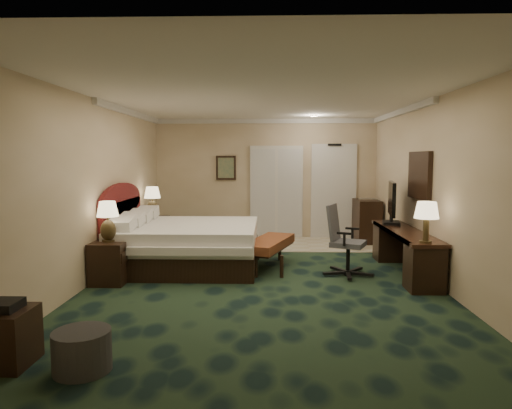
{
  "coord_description": "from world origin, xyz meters",
  "views": [
    {
      "loc": [
        0.09,
        -6.67,
        1.82
      ],
      "look_at": [
        -0.12,
        0.6,
        1.08
      ],
      "focal_mm": 32.0,
      "sensor_mm": 36.0,
      "label": 1
    }
  ],
  "objects_px": {
    "nightstand_far": "(155,233)",
    "desk": "(404,252)",
    "lamp_near": "(108,222)",
    "tv": "(392,203)",
    "side_table": "(5,338)",
    "bed_bench": "(269,254)",
    "desk_chair": "(348,240)",
    "minibar": "(367,221)",
    "nightstand_near": "(110,262)",
    "bed": "(189,245)",
    "ottoman": "(82,351)",
    "lamp_far": "(152,202)"
  },
  "relations": [
    {
      "from": "nightstand_far",
      "to": "desk",
      "type": "relative_size",
      "value": 0.27
    },
    {
      "from": "lamp_near",
      "to": "tv",
      "type": "relative_size",
      "value": 0.63
    },
    {
      "from": "side_table",
      "to": "tv",
      "type": "height_order",
      "value": "tv"
    },
    {
      "from": "bed_bench",
      "to": "desk_chair",
      "type": "distance_m",
      "value": 1.35
    },
    {
      "from": "minibar",
      "to": "desk_chair",
      "type": "bearing_deg",
      "value": -107.26
    },
    {
      "from": "bed_bench",
      "to": "desk",
      "type": "xyz_separation_m",
      "value": [
        2.14,
        -0.31,
        0.1
      ]
    },
    {
      "from": "nightstand_near",
      "to": "desk",
      "type": "distance_m",
      "value": 4.51
    },
    {
      "from": "bed",
      "to": "desk",
      "type": "xyz_separation_m",
      "value": [
        3.49,
        -0.37,
        -0.02
      ]
    },
    {
      "from": "bed",
      "to": "ottoman",
      "type": "relative_size",
      "value": 4.6
    },
    {
      "from": "bed_bench",
      "to": "minibar",
      "type": "distance_m",
      "value": 3.23
    },
    {
      "from": "ottoman",
      "to": "desk_chair",
      "type": "height_order",
      "value": "desk_chair"
    },
    {
      "from": "nightstand_near",
      "to": "lamp_near",
      "type": "distance_m",
      "value": 0.6
    },
    {
      "from": "ottoman",
      "to": "tv",
      "type": "distance_m",
      "value": 5.61
    },
    {
      "from": "nightstand_far",
      "to": "ottoman",
      "type": "distance_m",
      "value": 5.36
    },
    {
      "from": "bed",
      "to": "bed_bench",
      "type": "height_order",
      "value": "bed"
    },
    {
      "from": "nightstand_near",
      "to": "nightstand_far",
      "type": "bearing_deg",
      "value": 89.73
    },
    {
      "from": "bed",
      "to": "lamp_far",
      "type": "distance_m",
      "value": 1.91
    },
    {
      "from": "side_table",
      "to": "desk",
      "type": "xyz_separation_m",
      "value": [
        4.46,
        3.34,
        0.09
      ]
    },
    {
      "from": "bed",
      "to": "nightstand_near",
      "type": "height_order",
      "value": "bed"
    },
    {
      "from": "bed",
      "to": "ottoman",
      "type": "distance_m",
      "value": 3.82
    },
    {
      "from": "lamp_far",
      "to": "nightstand_far",
      "type": "bearing_deg",
      "value": -30.72
    },
    {
      "from": "lamp_far",
      "to": "bed_bench",
      "type": "xyz_separation_m",
      "value": [
        2.34,
        -1.59,
        -0.7
      ]
    },
    {
      "from": "tv",
      "to": "desk",
      "type": "bearing_deg",
      "value": -76.4
    },
    {
      "from": "desk_chair",
      "to": "desk",
      "type": "bearing_deg",
      "value": 32.23
    },
    {
      "from": "lamp_far",
      "to": "ottoman",
      "type": "height_order",
      "value": "lamp_far"
    },
    {
      "from": "bed_bench",
      "to": "ottoman",
      "type": "xyz_separation_m",
      "value": [
        -1.6,
        -3.74,
        -0.07
      ]
    },
    {
      "from": "nightstand_near",
      "to": "desk",
      "type": "xyz_separation_m",
      "value": [
        4.46,
        0.67,
        0.04
      ]
    },
    {
      "from": "bed",
      "to": "ottoman",
      "type": "xyz_separation_m",
      "value": [
        -0.25,
        -3.8,
        -0.18
      ]
    },
    {
      "from": "tv",
      "to": "nightstand_far",
      "type": "bearing_deg",
      "value": 175.65
    },
    {
      "from": "nightstand_near",
      "to": "side_table",
      "type": "bearing_deg",
      "value": -90.04
    },
    {
      "from": "nightstand_near",
      "to": "bed_bench",
      "type": "distance_m",
      "value": 2.52
    },
    {
      "from": "lamp_far",
      "to": "minibar",
      "type": "relative_size",
      "value": 0.66
    },
    {
      "from": "side_table",
      "to": "desk_chair",
      "type": "distance_m",
      "value": 4.79
    },
    {
      "from": "nightstand_far",
      "to": "lamp_far",
      "type": "xyz_separation_m",
      "value": [
        -0.03,
        0.02,
        0.63
      ]
    },
    {
      "from": "lamp_near",
      "to": "ottoman",
      "type": "distance_m",
      "value": 2.95
    },
    {
      "from": "nightstand_far",
      "to": "tv",
      "type": "xyz_separation_m",
      "value": [
        4.41,
        -1.19,
        0.73
      ]
    },
    {
      "from": "desk_chair",
      "to": "minibar",
      "type": "xyz_separation_m",
      "value": [
        0.89,
        2.87,
        -0.09
      ]
    },
    {
      "from": "side_table",
      "to": "minibar",
      "type": "distance_m",
      "value": 7.53
    },
    {
      "from": "nightstand_far",
      "to": "bed_bench",
      "type": "relative_size",
      "value": 0.45
    },
    {
      "from": "lamp_far",
      "to": "lamp_near",
      "type": "bearing_deg",
      "value": -89.84
    },
    {
      "from": "lamp_far",
      "to": "tv",
      "type": "height_order",
      "value": "tv"
    },
    {
      "from": "lamp_near",
      "to": "tv",
      "type": "height_order",
      "value": "tv"
    },
    {
      "from": "side_table",
      "to": "tv",
      "type": "xyz_separation_m",
      "value": [
        4.43,
        4.04,
        0.8
      ]
    },
    {
      "from": "side_table",
      "to": "minibar",
      "type": "xyz_separation_m",
      "value": [
        4.44,
        6.07,
        0.21
      ]
    },
    {
      "from": "nightstand_near",
      "to": "minibar",
      "type": "distance_m",
      "value": 5.6
    },
    {
      "from": "desk",
      "to": "tv",
      "type": "bearing_deg",
      "value": 92.9
    },
    {
      "from": "nightstand_far",
      "to": "side_table",
      "type": "xyz_separation_m",
      "value": [
        -0.01,
        -5.22,
        -0.07
      ]
    },
    {
      "from": "bed_bench",
      "to": "desk_chair",
      "type": "xyz_separation_m",
      "value": [
        1.23,
        -0.45,
        0.31
      ]
    },
    {
      "from": "lamp_far",
      "to": "desk",
      "type": "relative_size",
      "value": 0.26
    },
    {
      "from": "bed",
      "to": "lamp_near",
      "type": "relative_size",
      "value": 3.85
    }
  ]
}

